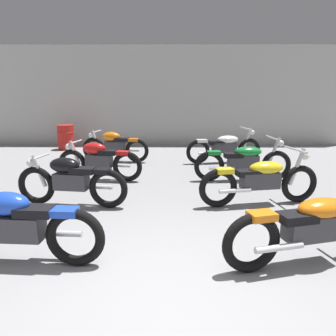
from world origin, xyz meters
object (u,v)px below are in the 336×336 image
Objects in this scene: motorcycle_left_row_0 at (17,225)px; motorcycle_right_row_3 at (225,147)px; motorcycle_left_row_1 at (71,180)px; oil_drum at (66,137)px; motorcycle_right_row_0 at (314,226)px; motorcycle_left_row_3 at (115,146)px; motorcycle_left_row_2 at (99,160)px; motorcycle_right_row_2 at (244,161)px; motorcycle_right_row_1 at (261,179)px.

motorcycle_right_row_3 is (3.22, 5.35, -0.01)m from motorcycle_left_row_0.
motorcycle_left_row_1 is 2.31× the size of oil_drum.
motorcycle_right_row_0 reaches higher than motorcycle_left_row_1.
motorcycle_right_row_3 reaches higher than motorcycle_left_row_1.
oil_drum is (-5.25, 7.47, -0.03)m from motorcycle_right_row_0.
motorcycle_left_row_3 is at bearing 120.28° from motorcycle_right_row_0.
motorcycle_left_row_1 is (0.01, 1.87, 0.00)m from motorcycle_left_row_0.
motorcycle_left_row_2 and motorcycle_left_row_3 have the same top height.
motorcycle_left_row_3 is 0.90× the size of motorcycle_right_row_2.
motorcycle_left_row_1 is at bearing -178.49° from motorcycle_right_row_1.
motorcycle_left_row_3 is (0.12, 5.50, 0.00)m from motorcycle_left_row_0.
motorcycle_left_row_3 is (0.11, 3.63, 0.00)m from motorcycle_left_row_1.
motorcycle_left_row_3 is at bearing 88.73° from motorcycle_left_row_0.
motorcycle_left_row_2 is 3.60m from motorcycle_right_row_3.
motorcycle_right_row_0 reaches higher than oil_drum.
motorcycle_left_row_1 is 1.00× the size of motorcycle_left_row_3.
motorcycle_left_row_1 is 4.74m from motorcycle_right_row_3.
motorcycle_right_row_3 is at bearing 90.75° from motorcycle_right_row_1.
motorcycle_left_row_3 is at bearing 88.27° from motorcycle_left_row_1.
motorcycle_right_row_2 is (0.06, 1.54, 0.00)m from motorcycle_right_row_1.
motorcycle_left_row_3 is (0.01, 1.96, 0.00)m from motorcycle_left_row_2.
motorcycle_left_row_1 is 3.69m from motorcycle_right_row_2.
motorcycle_right_row_0 is (3.30, -1.84, -0.01)m from motorcycle_left_row_1.
motorcycle_right_row_3 reaches higher than motorcycle_left_row_3.
oil_drum is (-2.05, 3.97, -0.03)m from motorcycle_left_row_2.
motorcycle_left_row_1 is 0.91× the size of motorcycle_right_row_2.
oil_drum is at bearing 109.06° from motorcycle_left_row_1.
motorcycle_left_row_2 reaches higher than oil_drum.
motorcycle_right_row_0 is at bearing -88.63° from motorcycle_right_row_1.
motorcycle_right_row_3 is 2.53× the size of oil_drum.
motorcycle_left_row_0 is 3.81m from motorcycle_right_row_1.
motorcycle_left_row_2 is at bearing 153.42° from motorcycle_right_row_1.
motorcycle_left_row_0 reaches higher than oil_drum.
motorcycle_left_row_1 is at bearing -153.86° from motorcycle_right_row_2.
motorcycle_right_row_1 is at bearing 91.37° from motorcycle_right_row_0.
motorcycle_left_row_2 is 1.00× the size of motorcycle_left_row_3.
motorcycle_right_row_1 is at bearing 1.51° from motorcycle_left_row_1.
motorcycle_right_row_2 is (3.20, -2.00, -0.01)m from motorcycle_left_row_3.
motorcycle_right_row_3 is 5.59m from oil_drum.
motorcycle_left_row_3 is 2.88m from oil_drum.
motorcycle_right_row_2 is at bearing 26.14° from motorcycle_left_row_1.
motorcycle_left_row_0 is at bearing -90.40° from motorcycle_left_row_1.
motorcycle_right_row_2 is at bearing 87.73° from motorcycle_right_row_1.
motorcycle_right_row_1 is at bearing 30.91° from motorcycle_left_row_0.
motorcycle_left_row_1 and motorcycle_left_row_2 have the same top height.
motorcycle_right_row_1 is (3.14, -3.54, -0.01)m from motorcycle_left_row_3.
motorcycle_left_row_2 is 3.21m from motorcycle_right_row_2.
motorcycle_right_row_1 and motorcycle_right_row_2 have the same top height.
oil_drum is (-1.95, 5.63, -0.03)m from motorcycle_left_row_1.
motorcycle_right_row_1 reaches higher than oil_drum.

